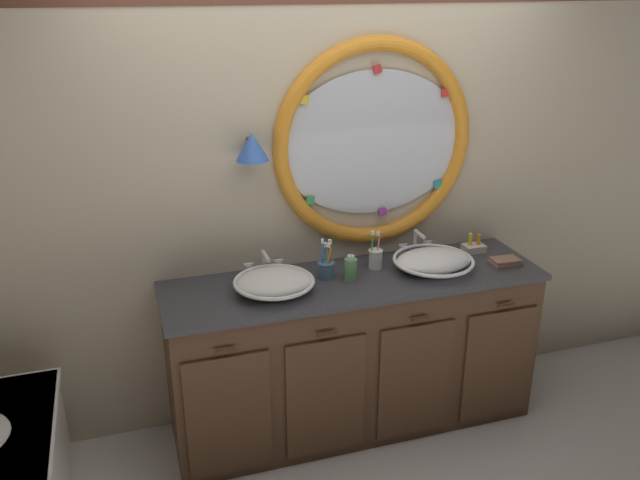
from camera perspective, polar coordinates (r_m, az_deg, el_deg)
name	(u,v)px	position (r m, az deg, el deg)	size (l,w,h in m)	color
ground_plane	(359,451)	(3.77, 3.37, -17.74)	(14.00, 14.00, 0.00)	silver
back_wall_assembly	(330,187)	(3.63, 0.85, 4.59)	(6.40, 0.26, 2.60)	beige
vanity_counter	(353,352)	(3.73, 2.87, -9.62)	(2.04, 0.60, 0.91)	brown
sink_basin_left	(274,282)	(3.35, -3.99, -3.63)	(0.42, 0.42, 0.11)	white
sink_basin_right	(433,260)	(3.64, 9.77, -1.75)	(0.44, 0.44, 0.11)	white
faucet_set_left	(264,264)	(3.54, -4.85, -2.11)	(0.22, 0.15, 0.14)	silver
faucet_set_right	(416,245)	(3.82, 8.27, -0.40)	(0.21, 0.13, 0.15)	silver
toothbrush_holder_left	(326,268)	(3.49, 0.53, -2.45)	(0.09, 0.09, 0.22)	slate
toothbrush_holder_right	(375,258)	(3.62, 4.81, -1.53)	(0.08, 0.08, 0.22)	white
soap_dispenser	(351,269)	(3.47, 2.67, -2.49)	(0.07, 0.07, 0.15)	#6BAD66
folded_hand_towel	(505,262)	(3.80, 15.70, -1.82)	(0.16, 0.11, 0.04)	#936B56
toiletry_basket	(474,247)	(3.94, 13.15, -0.57)	(0.12, 0.09, 0.11)	beige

